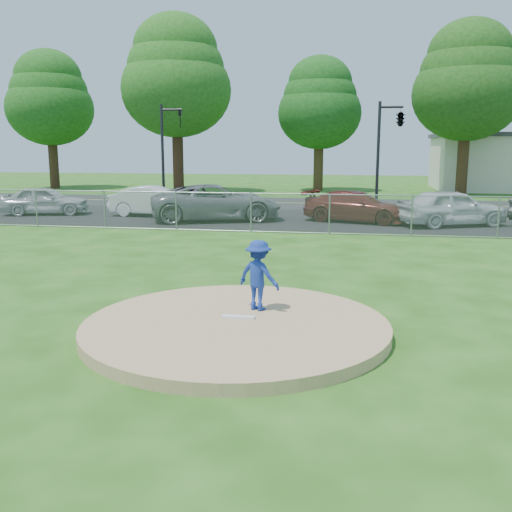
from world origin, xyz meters
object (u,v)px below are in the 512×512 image
Objects in this scene: pitcher at (259,275)px; traffic_cone at (179,211)px; traffic_signal_center at (398,120)px; traffic_signal_left at (166,145)px; parked_car_gray at (216,202)px; tree_left at (176,76)px; parked_car_pearl at (452,207)px; parked_car_darkred at (356,207)px; parked_car_silver at (45,200)px; tree_right at (468,80)px; parked_car_white at (155,201)px; tree_far_left at (49,98)px; tree_center at (320,103)px.

pitcher is 15.71m from traffic_cone.
traffic_signal_center is 4.21× the size of pitcher.
traffic_signal_left is 1.00× the size of traffic_signal_center.
traffic_cone is at bearing 70.12° from parked_car_gray.
traffic_signal_center is 12.71m from traffic_cone.
tree_left reaches higher than parked_car_pearl.
tree_left is 2.70× the size of parked_car_darkred.
parked_car_silver is at bearing -24.89° from pitcher.
traffic_signal_center is 8.03m from parked_car_pearl.
traffic_signal_left reaches higher than parked_car_gray.
traffic_signal_center is at bearing -116.71° from tree_right.
parked_car_silver reaches higher than parked_car_darkred.
parked_car_darkred is (-2.00, -6.19, -3.93)m from traffic_signal_center.
traffic_cone is 0.20× the size of parked_car_silver.
traffic_cone is (-14.94, -16.76, -7.24)m from tree_right.
parked_car_gray is at bearing -128.19° from tree_right.
traffic_signal_center is (12.73, -0.00, 1.25)m from traffic_signal_left.
parked_car_silver is 5.48m from parked_car_white.
tree_far_left reaches higher than parked_car_darkred.
traffic_cone is at bearing 66.38° from parked_car_pearl.
traffic_signal_center is 1.39× the size of parked_car_silver.
tree_left reaches higher than traffic_cone.
tree_left reaches higher than tree_right.
traffic_cone is at bearing -42.64° from pitcher.
parked_car_white reaches higher than traffic_cone.
tree_center is at bearing -3.36° from parked_car_pearl.
tree_center is at bearing 75.24° from traffic_cone.
tree_center is 2.19× the size of parked_car_pearl.
tree_far_left reaches higher than parked_car_pearl.
parked_car_white reaches higher than parked_car_silver.
parked_car_gray is (1.75, -0.01, 0.41)m from traffic_cone.
parked_car_pearl is (16.87, -15.80, -7.47)m from tree_left.
parked_car_gray is at bearing -0.48° from traffic_cone.
traffic_signal_left reaches higher than parked_car_silver.
tree_right is 8.75× the size of pitcher.
traffic_signal_center is at bearing 34.29° from traffic_cone.
parked_car_white is (-6.46, -17.68, -5.76)m from tree_center.
tree_left is (11.00, -2.00, 1.18)m from tree_far_left.
parked_car_gray is (17.81, -17.77, -6.25)m from tree_far_left.
tree_center is 10.27m from tree_right.
pitcher is 15.08m from parked_car_gray.
tree_far_left is at bearing 132.12° from traffic_cone.
parked_car_white is at bearing 52.21° from parked_car_gray.
pitcher reaches higher than parked_car_darkred.
tree_center reaches higher than parked_car_pearl.
tree_right is 23.77m from parked_car_white.
tree_left is 18.72m from parked_car_gray.
tree_left is at bearing 56.78° from parked_car_darkred.
parked_car_silver is (-13.19, 15.16, -0.17)m from pitcher.
traffic_signal_left reaches higher than parked_car_white.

